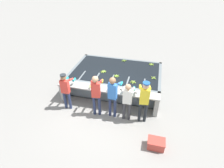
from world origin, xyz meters
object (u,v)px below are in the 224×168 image
at_px(worker_4, 144,98).
at_px(banana_bunch_ledge_0, 92,86).
at_px(banana_bunch_floating_3, 103,72).
at_px(banana_bunch_floating_4, 151,64).
at_px(knife_1, 137,93).
at_px(worker_3, 127,99).
at_px(banana_bunch_floating_1, 116,76).
at_px(worker_0, 66,88).
at_px(worker_2, 113,94).
at_px(worker_1, 96,92).
at_px(knife_0, 122,90).
at_px(crate, 156,144).
at_px(banana_bunch_floating_2, 124,61).
at_px(banana_bunch_floating_0, 153,78).
at_px(banana_bunch_floating_5, 133,82).
at_px(banana_bunch_floating_6, 147,82).

bearing_deg(worker_4, banana_bunch_ledge_0, 165.84).
height_order(worker_4, banana_bunch_floating_3, worker_4).
bearing_deg(banana_bunch_floating_4, knife_1, -98.09).
xyz_separation_m(worker_3, knife_1, (0.30, 0.54, -0.08)).
height_order(worker_3, knife_1, worker_3).
distance_m(worker_4, banana_bunch_floating_1, 2.07).
bearing_deg(worker_4, worker_0, 179.82).
height_order(worker_2, worker_4, worker_2).
height_order(banana_bunch_floating_4, banana_bunch_ledge_0, banana_bunch_ledge_0).
distance_m(worker_2, banana_bunch_floating_3, 2.00).
distance_m(worker_2, knife_1, 1.01).
height_order(worker_1, knife_0, worker_1).
bearing_deg(crate, worker_0, 162.75).
distance_m(worker_3, banana_bunch_ledge_0, 1.64).
bearing_deg(banana_bunch_floating_4, worker_3, -102.05).
distance_m(worker_4, banana_bunch_floating_2, 3.39).
bearing_deg(worker_3, banana_bunch_floating_0, 65.36).
bearing_deg(banana_bunch_floating_3, worker_3, -51.62).
bearing_deg(banana_bunch_floating_3, worker_2, -63.59).
bearing_deg(worker_1, banana_bunch_floating_4, 59.62).
distance_m(worker_1, knife_1, 1.58).
bearing_deg(worker_0, worker_3, -0.90).
bearing_deg(crate, knife_0, 131.41).
distance_m(worker_1, banana_bunch_floating_1, 1.67).
distance_m(banana_bunch_floating_0, banana_bunch_floating_1, 1.61).
height_order(banana_bunch_floating_1, knife_1, banana_bunch_floating_1).
relative_size(banana_bunch_floating_1, banana_bunch_floating_5, 1.01).
bearing_deg(banana_bunch_floating_2, banana_bunch_floating_3, -117.62).
relative_size(worker_3, knife_0, 5.05).
distance_m(banana_bunch_floating_5, knife_1, 0.78).
distance_m(worker_2, banana_bunch_floating_4, 3.29).
height_order(worker_3, banana_bunch_floating_4, worker_3).
xyz_separation_m(banana_bunch_ledge_0, knife_1, (1.83, -0.02, -0.01)).
bearing_deg(worker_1, worker_4, 1.79).
xyz_separation_m(worker_1, banana_bunch_floating_4, (1.82, 3.11, -0.19)).
xyz_separation_m(worker_3, banana_bunch_floating_1, (-0.77, 1.58, -0.08)).
relative_size(banana_bunch_floating_6, knife_0, 0.89).
bearing_deg(banana_bunch_floating_5, worker_4, -65.45).
bearing_deg(worker_1, crate, -24.34).
bearing_deg(banana_bunch_floating_3, banana_bunch_floating_2, 62.38).
bearing_deg(worker_1, worker_0, 177.09).
bearing_deg(worker_0, worker_1, -2.91).
relative_size(banana_bunch_floating_4, banana_bunch_floating_5, 1.02).
relative_size(worker_1, banana_bunch_ledge_0, 6.21).
height_order(banana_bunch_floating_3, banana_bunch_floating_6, same).
bearing_deg(banana_bunch_ledge_0, banana_bunch_floating_0, 27.62).
bearing_deg(worker_0, knife_0, 13.96).
bearing_deg(worker_0, banana_bunch_floating_5, 26.62).
distance_m(banana_bunch_floating_0, banana_bunch_floating_6, 0.49).
distance_m(banana_bunch_floating_1, banana_bunch_floating_5, 0.85).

